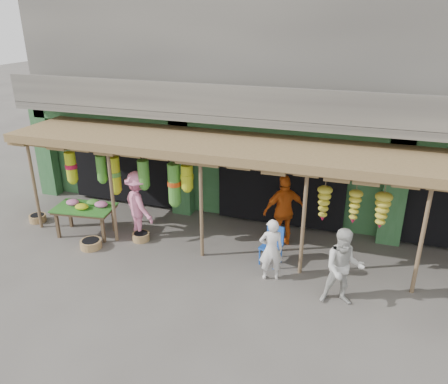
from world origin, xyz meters
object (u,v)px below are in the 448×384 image
(blue_chair, at_px, (273,243))
(person_vendor, at_px, (284,211))
(flower_table, at_px, (85,208))
(person_front, at_px, (271,250))
(person_right, at_px, (343,268))
(person_shopper, at_px, (139,205))

(blue_chair, xyz_separation_m, person_vendor, (0.06, 1.01, 0.44))
(flower_table, bearing_deg, person_front, -13.26)
(person_front, xyz_separation_m, person_right, (1.62, -0.43, 0.11))
(person_front, height_order, person_shopper, person_shopper)
(blue_chair, distance_m, person_shopper, 3.79)
(blue_chair, distance_m, person_front, 0.77)
(flower_table, relative_size, person_front, 1.13)
(person_front, distance_m, person_vendor, 1.75)
(flower_table, relative_size, person_vendor, 0.89)
(person_front, bearing_deg, blue_chair, -101.41)
(flower_table, bearing_deg, person_shopper, 6.70)
(blue_chair, height_order, person_right, person_right)
(flower_table, height_order, person_shopper, person_shopper)
(person_vendor, xyz_separation_m, person_shopper, (-3.82, -0.82, -0.03))
(person_front, bearing_deg, person_shopper, -33.91)
(flower_table, distance_m, blue_chair, 5.24)
(person_front, xyz_separation_m, person_shopper, (-3.88, 0.92, 0.18))
(blue_chair, xyz_separation_m, person_shopper, (-3.76, 0.19, 0.41))
(flower_table, distance_m, person_front, 5.37)
(person_right, bearing_deg, flower_table, 160.17)
(person_right, relative_size, person_vendor, 0.89)
(flower_table, height_order, person_right, person_right)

